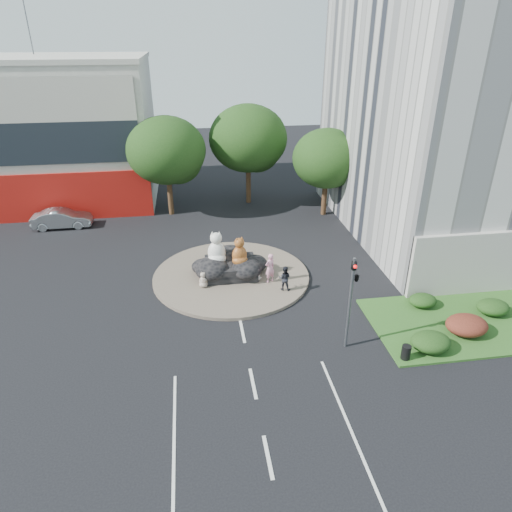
{
  "coord_description": "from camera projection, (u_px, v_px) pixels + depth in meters",
  "views": [
    {
      "loc": [
        -2.2,
        -15.73,
        14.39
      ],
      "look_at": [
        1.45,
        8.82,
        2.0
      ],
      "focal_mm": 32.0,
      "sensor_mm": 36.0,
      "label": 1
    }
  ],
  "objects": [
    {
      "name": "litter_bin",
      "position": [
        406.0,
        352.0,
        21.87
      ],
      "size": [
        0.53,
        0.53,
        0.73
      ],
      "primitive_type": "cylinder",
      "rotation": [
        0.0,
        0.0,
        0.23
      ],
      "color": "black",
      "rests_on": "grass_verge"
    },
    {
      "name": "hedge_near_green",
      "position": [
        431.0,
        342.0,
        22.46
      ],
      "size": [
        2.0,
        1.6,
        0.9
      ],
      "primitive_type": "ellipsoid",
      "color": "#173511",
      "rests_on": "grass_verge"
    },
    {
      "name": "rock_plinth",
      "position": [
        231.0,
        268.0,
        29.2
      ],
      "size": [
        3.2,
        2.6,
        0.9
      ],
      "primitive_type": null,
      "color": "black",
      "rests_on": "roundabout_island"
    },
    {
      "name": "tree_mid",
      "position": [
        249.0,
        142.0,
        39.86
      ],
      "size": [
        6.84,
        6.84,
        8.76
      ],
      "color": "#382314",
      "rests_on": "ground"
    },
    {
      "name": "kitten_white",
      "position": [
        257.0,
        274.0,
        28.59
      ],
      "size": [
        0.67,
        0.67,
        0.85
      ],
      "primitive_type": null,
      "rotation": [
        0.0,
        0.0,
        0.7
      ],
      "color": "beige",
      "rests_on": "roundabout_island"
    },
    {
      "name": "hedge_red",
      "position": [
        467.0,
        325.0,
        23.65
      ],
      "size": [
        2.2,
        1.76,
        0.99
      ],
      "primitive_type": "ellipsoid",
      "color": "#481D13",
      "rests_on": "grass_verge"
    },
    {
      "name": "kitten_calico",
      "position": [
        203.0,
        279.0,
        27.83
      ],
      "size": [
        0.78,
        0.74,
        1.02
      ],
      "primitive_type": null,
      "rotation": [
        0.0,
        0.0,
        -0.44
      ],
      "color": "white",
      "rests_on": "roundabout_island"
    },
    {
      "name": "tree_right",
      "position": [
        327.0,
        161.0,
        37.52
      ],
      "size": [
        5.7,
        5.7,
        7.3
      ],
      "color": "#382314",
      "rests_on": "ground"
    },
    {
      "name": "hedge_mid_green",
      "position": [
        493.0,
        307.0,
        25.35
      ],
      "size": [
        1.8,
        1.44,
        0.81
      ],
      "primitive_type": "ellipsoid",
      "color": "#173511",
      "rests_on": "grass_verge"
    },
    {
      "name": "grass_verge",
      "position": [
        463.0,
        322.0,
        24.85
      ],
      "size": [
        10.0,
        6.0,
        0.12
      ],
      "primitive_type": "cube",
      "color": "#26551C",
      "rests_on": "ground"
    },
    {
      "name": "hedge_back_green",
      "position": [
        423.0,
        300.0,
        26.06
      ],
      "size": [
        1.6,
        1.28,
        0.72
      ],
      "primitive_type": "ellipsoid",
      "color": "#173511",
      "rests_on": "grass_verge"
    },
    {
      "name": "street_lamp",
      "position": [
        445.0,
        212.0,
        27.37
      ],
      "size": [
        2.34,
        0.22,
        8.06
      ],
      "color": "#595B60",
      "rests_on": "ground"
    },
    {
      "name": "shophouse_block",
      "position": [
        7.0,
        133.0,
        40.22
      ],
      "size": [
        25.2,
        12.3,
        17.4
      ],
      "color": "beige",
      "rests_on": "ground"
    },
    {
      "name": "pedestrian_dark",
      "position": [
        285.0,
        278.0,
        27.36
      ],
      "size": [
        0.91,
        0.81,
        1.56
      ],
      "primitive_type": "imported",
      "rotation": [
        0.0,
        0.0,
        2.81
      ],
      "color": "black",
      "rests_on": "roundabout_island"
    },
    {
      "name": "cat_tabby",
      "position": [
        239.0,
        250.0,
        28.37
      ],
      "size": [
        1.4,
        1.32,
        1.86
      ],
      "primitive_type": null,
      "rotation": [
        0.0,
        0.0,
        0.39
      ],
      "color": "#C55F29",
      "rests_on": "rock_plinth"
    },
    {
      "name": "pedestrian_pink",
      "position": [
        270.0,
        268.0,
        28.15
      ],
      "size": [
        0.84,
        0.75,
        1.93
      ],
      "primitive_type": "imported",
      "rotation": [
        0.0,
        0.0,
        3.66
      ],
      "color": "pink",
      "rests_on": "roundabout_island"
    },
    {
      "name": "cat_white",
      "position": [
        216.0,
        247.0,
        28.46
      ],
      "size": [
        1.45,
        1.3,
        2.16
      ],
      "primitive_type": null,
      "rotation": [
        0.0,
        0.0,
        -0.15
      ],
      "color": "silver",
      "rests_on": "rock_plinth"
    },
    {
      "name": "ground",
      "position": [
        253.0,
        383.0,
        20.64
      ],
      "size": [
        120.0,
        120.0,
        0.0
      ],
      "primitive_type": "plane",
      "color": "black",
      "rests_on": "ground"
    },
    {
      "name": "traffic_light",
      "position": [
        354.0,
        284.0,
        21.46
      ],
      "size": [
        0.44,
        1.24,
        5.0
      ],
      "color": "#595B60",
      "rests_on": "ground"
    },
    {
      "name": "tree_left",
      "position": [
        167.0,
        153.0,
        37.31
      ],
      "size": [
        6.46,
        6.46,
        8.27
      ],
      "color": "#382314",
      "rests_on": "ground"
    },
    {
      "name": "roundabout_island",
      "position": [
        231.0,
        276.0,
        29.45
      ],
      "size": [
        10.0,
        10.0,
        0.2
      ],
      "primitive_type": "cylinder",
      "color": "brown",
      "rests_on": "ground"
    },
    {
      "name": "parked_car",
      "position": [
        62.0,
        219.0,
        36.55
      ],
      "size": [
        4.61,
        1.7,
        1.51
      ],
      "primitive_type": "imported",
      "rotation": [
        0.0,
        0.0,
        1.59
      ],
      "color": "#9B9EA2",
      "rests_on": "ground"
    }
  ]
}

